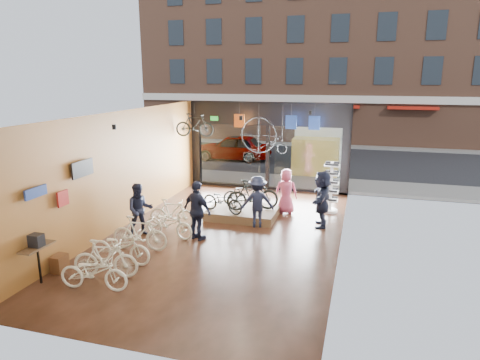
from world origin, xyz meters
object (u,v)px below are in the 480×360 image
at_px(floor_bike_5, 172,213).
at_px(penny_farthing, 266,137).
at_px(display_bike_right, 244,193).
at_px(floor_bike_0, 94,272).
at_px(display_platform, 243,213).
at_px(floor_bike_1, 105,259).
at_px(customer_5, 322,199).
at_px(box_truck, 320,143).
at_px(customer_4, 286,191).
at_px(hung_bike, 195,125).
at_px(customer_2, 197,211).
at_px(floor_bike_4, 169,224).
at_px(sunglasses_rack, 331,187).
at_px(display_bike_mid, 253,195).
at_px(display_bike_left, 223,200).
at_px(street_car, 233,147).
at_px(floor_bike_2, 120,247).
at_px(floor_bike_3, 139,233).
at_px(customer_3, 257,202).
at_px(customer_1, 140,210).

relative_size(floor_bike_5, penny_farthing, 0.84).
distance_m(floor_bike_5, display_bike_right, 2.90).
height_order(display_bike_right, penny_farthing, penny_farthing).
bearing_deg(floor_bike_0, display_platform, -24.27).
bearing_deg(floor_bike_5, floor_bike_0, 176.69).
distance_m(floor_bike_1, customer_5, 7.10).
xyz_separation_m(box_truck, customer_4, (-0.36, -8.26, -0.55)).
bearing_deg(hung_bike, customer_2, -163.96).
height_order(floor_bike_4, sunglasses_rack, sunglasses_rack).
bearing_deg(box_truck, display_bike_mid, -98.51).
distance_m(display_bike_left, display_bike_mid, 1.07).
distance_m(street_car, floor_bike_0, 16.25).
height_order(display_bike_mid, customer_4, customer_4).
bearing_deg(floor_bike_0, floor_bike_1, 1.39).
bearing_deg(floor_bike_5, customer_2, -129.86).
distance_m(floor_bike_4, display_bike_mid, 3.22).
distance_m(floor_bike_1, hung_bike, 8.15).
bearing_deg(display_bike_right, display_bike_left, 126.89).
distance_m(display_bike_left, customer_5, 3.35).
relative_size(display_bike_right, customer_5, 0.84).
distance_m(display_platform, display_bike_mid, 0.79).
distance_m(display_bike_left, penny_farthing, 3.84).
bearing_deg(street_car, display_bike_right, 19.35).
xyz_separation_m(display_bike_left, sunglasses_rack, (3.49, 1.99, 0.21)).
height_order(street_car, display_bike_left, street_car).
distance_m(floor_bike_5, penny_farthing, 5.26).
bearing_deg(floor_bike_0, floor_bike_2, 0.42).
relative_size(floor_bike_3, customer_2, 0.91).
bearing_deg(customer_5, street_car, -152.50).
distance_m(box_truck, floor_bike_4, 12.15).
distance_m(display_bike_mid, customer_4, 1.35).
distance_m(box_truck, display_bike_right, 8.70).
bearing_deg(floor_bike_4, sunglasses_rack, -40.11).
xyz_separation_m(sunglasses_rack, penny_farthing, (-2.74, 1.33, 1.56)).
distance_m(floor_bike_0, customer_3, 5.88).
bearing_deg(floor_bike_3, floor_bike_4, -21.82).
bearing_deg(display_bike_right, customer_2, 135.98).
distance_m(floor_bike_1, floor_bike_3, 1.78).
bearing_deg(customer_1, sunglasses_rack, 3.78).
bearing_deg(customer_2, customer_3, -108.05).
bearing_deg(customer_2, box_truck, -78.27).
height_order(box_truck, penny_farthing, penny_farthing).
relative_size(street_car, customer_1, 2.65).
height_order(display_platform, display_bike_left, display_bike_left).
bearing_deg(floor_bike_1, display_bike_mid, -35.10).
height_order(customer_1, customer_2, customer_2).
bearing_deg(box_truck, penny_farthing, -103.81).
height_order(floor_bike_5, penny_farthing, penny_farthing).
height_order(display_bike_left, display_bike_mid, display_bike_mid).
relative_size(floor_bike_0, display_platform, 0.69).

